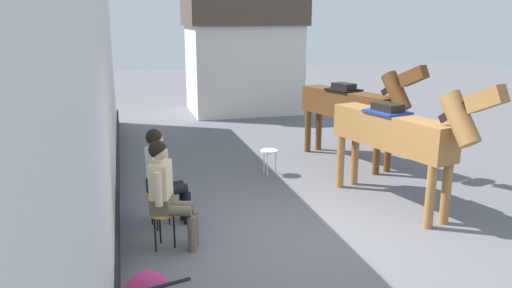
{
  "coord_description": "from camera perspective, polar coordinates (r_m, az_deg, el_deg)",
  "views": [
    {
      "loc": [
        -2.2,
        -5.41,
        2.8
      ],
      "look_at": [
        -0.4,
        1.2,
        1.05
      ],
      "focal_mm": 34.55,
      "sensor_mm": 36.0,
      "label": 1
    }
  ],
  "objects": [
    {
      "name": "spare_stool_white",
      "position": [
        9.04,
        1.52,
        -1.08
      ],
      "size": [
        0.32,
        0.32,
        0.46
      ],
      "color": "white",
      "rests_on": "ground_plane"
    },
    {
      "name": "saddled_horse_far",
      "position": [
        9.81,
        10.98,
        4.43
      ],
      "size": [
        1.26,
        2.87,
        2.06
      ],
      "color": "brown",
      "rests_on": "ground_plane"
    },
    {
      "name": "seated_visitor_near",
      "position": [
        6.14,
        -10.35,
        -5.19
      ],
      "size": [
        0.61,
        0.49,
        1.39
      ],
      "color": "gold",
      "rests_on": "ground_plane"
    },
    {
      "name": "saddled_horse_near",
      "position": [
        7.6,
        16.03,
        1.27
      ],
      "size": [
        0.99,
        2.94,
        2.06
      ],
      "color": "#9E6B38",
      "rests_on": "ground_plane"
    },
    {
      "name": "distant_cottage",
      "position": [
        15.23,
        -1.54,
        10.54
      ],
      "size": [
        3.4,
        2.6,
        3.5
      ],
      "color": "silver",
      "rests_on": "ground_plane"
    },
    {
      "name": "ground_plane",
      "position": [
        9.14,
        -0.54,
        -3.53
      ],
      "size": [
        40.0,
        40.0,
        0.0
      ],
      "primitive_type": "plane",
      "color": "slate"
    },
    {
      "name": "pub_facade_wall",
      "position": [
        7.04,
        -17.83,
        3.29
      ],
      "size": [
        0.34,
        14.0,
        3.4
      ],
      "color": "white",
      "rests_on": "ground_plane"
    },
    {
      "name": "seated_visitor_far",
      "position": [
        6.8,
        -10.84,
        -3.27
      ],
      "size": [
        0.61,
        0.48,
        1.39
      ],
      "color": "gold",
      "rests_on": "ground_plane"
    }
  ]
}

